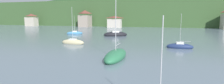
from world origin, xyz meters
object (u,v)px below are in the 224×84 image
Objects in this scene: shore_building_central at (115,22)px; shore_building_westcentral at (85,19)px; sailboat_mid_1 at (180,46)px; sailboat_mid_6 at (73,42)px; shore_building_west at (31,20)px; sailboat_far_9 at (115,35)px; sailboat_far_4 at (75,33)px; sailboat_mid_10 at (116,56)px.

shore_building_westcentral is at bearing 175.12° from shore_building_central.
sailboat_mid_1 is 19.35m from sailboat_mid_6.
shore_building_west is 0.75× the size of sailboat_far_9.
shore_building_westcentral reaches higher than shore_building_west.
shore_building_central reaches higher than sailboat_far_4.
sailboat_far_9 is at bearing -55.35° from shore_building_westcentral.
shore_building_west is 48.84m from shore_building_central.
sailboat_far_9 is (26.86, -38.87, -3.73)m from shore_building_westcentral.
sailboat_mid_1 is at bearing 139.58° from sailboat_mid_10.
sailboat_mid_1 reaches higher than shore_building_central.
shore_building_westcentral is 39.48m from sailboat_far_4.
shore_building_west is 1.14× the size of sailboat_mid_1.
shore_building_westcentral is at bearing -53.32° from sailboat_mid_1.
sailboat_far_9 is at bearing -104.21° from sailboat_mid_6.
sailboat_mid_6 reaches higher than shore_building_central.
sailboat_far_4 is (46.13, -35.92, -3.02)m from shore_building_west.
sailboat_far_4 is 0.64× the size of sailboat_far_9.
shore_building_westcentral is 0.93× the size of sailboat_far_9.
shore_building_central is at bearing -0.51° from shore_building_west.
sailboat_mid_10 is at bearing 48.88° from sailboat_mid_1.
shore_building_westcentral is 16.40m from shore_building_central.
sailboat_far_9 reaches higher than sailboat_mid_10.
shore_building_central is at bearing -4.88° from shore_building_westcentral.
sailboat_mid_6 is at bearing -67.49° from shore_building_westcentral.
shore_building_westcentral is at bearing -94.63° from sailboat_far_4.
sailboat_far_4 is 13.44m from sailboat_far_9.
sailboat_far_9 is 1.12× the size of sailboat_mid_10.
shore_building_west reaches higher than sailboat_far_4.
sailboat_far_4 is 33.54m from sailboat_mid_10.
shore_building_central is 64.79m from sailboat_mid_10.
shore_building_westcentral reaches higher than sailboat_far_4.
shore_building_westcentral is 47.39m from sailboat_far_9.
sailboat_mid_6 is at bearing -83.24° from shore_building_central.
shore_building_west is 32.58m from shore_building_westcentral.
sailboat_mid_6 is at bearing -129.80° from sailboat_far_9.
sailboat_mid_6 is (22.58, -54.49, -3.84)m from shore_building_westcentral.
sailboat_far_9 reaches higher than sailboat_mid_6.
sailboat_far_9 is at bearing -165.40° from sailboat_mid_10.
sailboat_mid_1 is at bearing 124.29° from sailboat_far_4.
sailboat_mid_6 is 16.20m from sailboat_far_9.
sailboat_mid_6 is at bearing -44.16° from shore_building_west.
shore_building_west is 91.28m from sailboat_mid_10.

